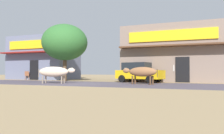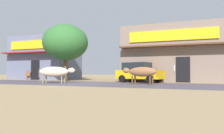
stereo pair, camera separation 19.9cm
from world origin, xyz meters
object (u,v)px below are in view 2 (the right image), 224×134
Objects in this scene: cow_far_dark at (141,72)px; roadside_tree at (65,43)px; parked_hatchback_car at (139,72)px; cow_near_brown at (54,72)px; pedestrian_by_shop at (174,70)px; cafe_chair_near_tree at (28,75)px.

roadside_tree is at bearing 164.20° from cow_far_dark.
cow_near_brown is (-5.64, -3.76, 0.03)m from parked_hatchback_car.
roadside_tree is at bearing -169.42° from pedestrian_by_shop.
parked_hatchback_car is (6.83, 0.51, -2.74)m from roadside_tree.
parked_hatchback_car is at bearing -154.97° from pedestrian_by_shop.
cow_near_brown is 1.09× the size of cow_far_dark.
roadside_tree is at bearing -175.73° from parked_hatchback_car.
cafe_chair_near_tree is (-13.19, 3.52, -0.35)m from cow_far_dark.
roadside_tree is 3.13× the size of pedestrian_by_shop.
roadside_tree is 10.06m from pedestrian_by_shop.
cow_far_dark is at bearing -73.64° from parked_hatchback_car.
roadside_tree reaches higher than parked_hatchback_car.
cafe_chair_near_tree is (-12.41, 0.86, -0.33)m from parked_hatchback_car.
pedestrian_by_shop is 15.16m from cafe_chair_near_tree.
parked_hatchback_car is 3.02m from pedestrian_by_shop.
roadside_tree is 1.83× the size of cow_near_brown.
cow_near_brown is at bearing -34.28° from cafe_chair_near_tree.
parked_hatchback_car is 2.78m from cow_far_dark.
parked_hatchback_car reaches higher than cow_near_brown.
roadside_tree is 8.36m from cow_far_dark.
roadside_tree is 4.39m from cow_near_brown.
parked_hatchback_car is 1.55× the size of cow_far_dark.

